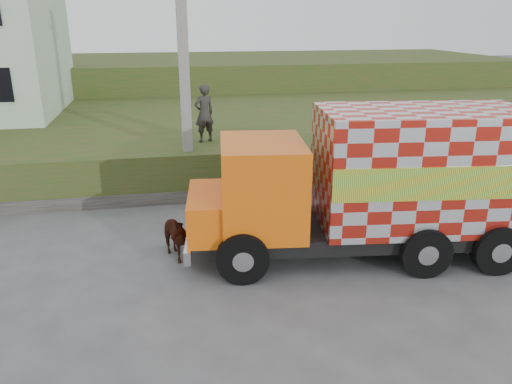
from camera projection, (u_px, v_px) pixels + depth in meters
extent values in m
plane|color=#474749|center=(245.00, 259.00, 11.71)|extent=(120.00, 120.00, 0.00)
cube|color=#274B19|center=(205.00, 135.00, 20.73)|extent=(40.00, 12.00, 1.50)
cube|color=#274B19|center=(187.00, 82.00, 31.62)|extent=(40.00, 12.00, 3.00)
cube|color=#595651|center=(158.00, 197.00, 15.18)|extent=(16.00, 0.50, 0.40)
cube|color=gray|center=(184.00, 67.00, 14.48)|extent=(0.30, 0.30, 8.00)
cube|color=black|center=(364.00, 228.00, 11.78)|extent=(7.11, 3.01, 0.36)
cube|color=#DC580B|center=(262.00, 185.00, 11.25)|extent=(2.08, 2.53, 2.03)
cube|color=#DC580B|center=(211.00, 212.00, 11.37)|extent=(1.25, 2.23, 0.91)
cube|color=silver|center=(421.00, 167.00, 11.38)|extent=(4.92, 2.96, 2.64)
cube|color=yellow|center=(445.00, 184.00, 10.22)|extent=(4.64, 0.58, 0.71)
cube|color=yellow|center=(402.00, 153.00, 12.55)|extent=(4.64, 0.58, 0.71)
cube|color=silver|center=(190.00, 237.00, 11.53)|extent=(0.42, 2.34, 0.30)
cylinder|color=black|center=(243.00, 258.00, 10.52)|extent=(1.15, 0.48, 1.12)
cylinder|color=black|center=(238.00, 217.00, 12.71)|extent=(1.15, 0.48, 1.12)
cylinder|color=black|center=(425.00, 252.00, 10.79)|extent=(1.15, 0.48, 1.12)
cylinder|color=black|center=(390.00, 212.00, 12.99)|extent=(1.15, 0.48, 1.12)
cylinder|color=black|center=(497.00, 250.00, 10.90)|extent=(1.15, 0.48, 1.12)
cylinder|color=black|center=(450.00, 211.00, 13.10)|extent=(1.15, 0.48, 1.12)
imported|color=black|center=(172.00, 237.00, 11.54)|extent=(1.10, 1.47, 1.13)
imported|color=#32302C|center=(204.00, 113.00, 16.13)|extent=(0.80, 0.68, 1.87)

